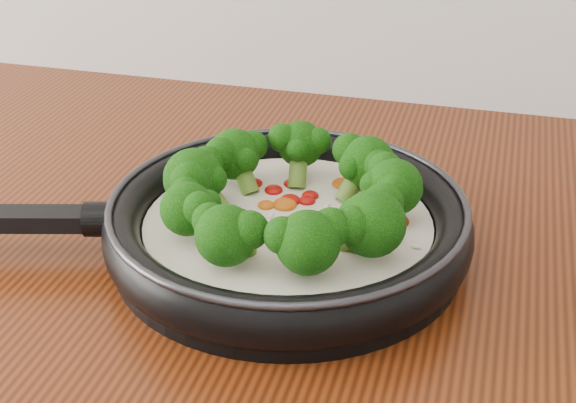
# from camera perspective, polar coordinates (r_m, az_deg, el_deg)

# --- Properties ---
(skillet) EXTENTS (0.51, 0.38, 0.09)m
(skillet) POSITION_cam_1_polar(r_m,az_deg,el_deg) (0.69, -0.18, -1.26)
(skillet) COLOR black
(skillet) RESTS_ON counter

